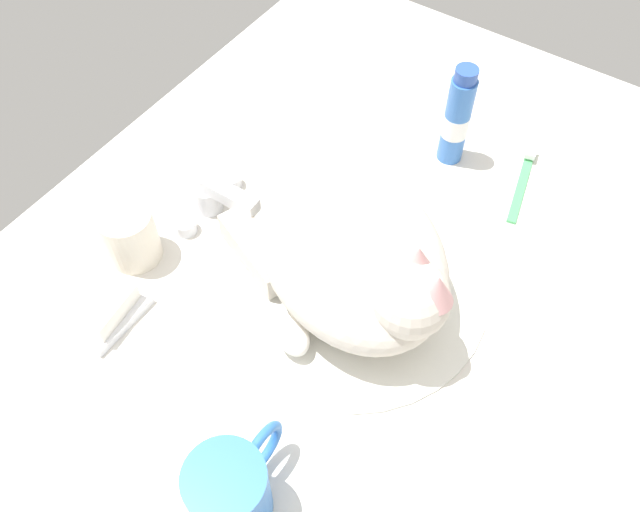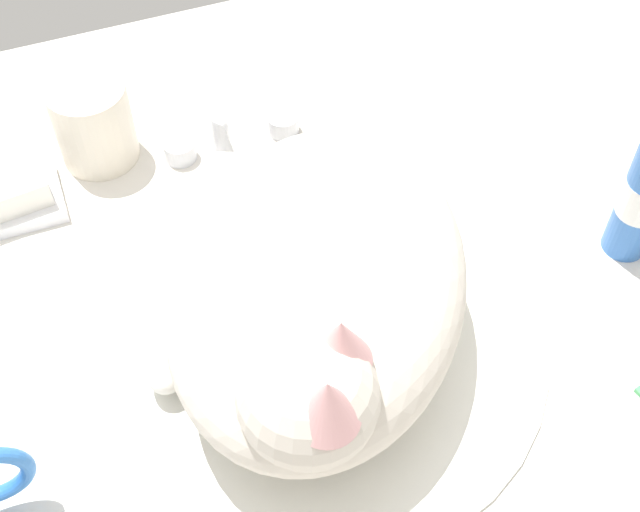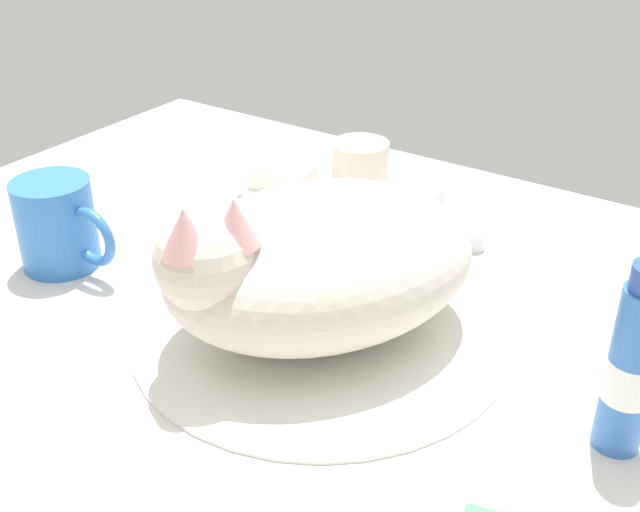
% 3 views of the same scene
% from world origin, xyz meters
% --- Properties ---
extents(ground_plane, '(1.10, 0.83, 0.03)m').
position_xyz_m(ground_plane, '(0.00, 0.00, -0.01)').
color(ground_plane, silver).
extents(sink_basin, '(0.34, 0.34, 0.01)m').
position_xyz_m(sink_basin, '(0.00, 0.00, 0.00)').
color(sink_basin, silver).
rests_on(sink_basin, ground_plane).
extents(faucet, '(0.12, 0.10, 0.06)m').
position_xyz_m(faucet, '(0.00, 0.20, 0.03)').
color(faucet, silver).
rests_on(faucet, ground_plane).
extents(cat, '(0.31, 0.34, 0.15)m').
position_xyz_m(cat, '(-0.01, -0.01, 0.07)').
color(cat, beige).
rests_on(cat, sink_basin).
extents(coffee_mug, '(0.12, 0.08, 0.09)m').
position_xyz_m(coffee_mug, '(-0.28, -0.05, 0.05)').
color(coffee_mug, '#3372C6').
rests_on(coffee_mug, ground_plane).
extents(rinse_cup, '(0.07, 0.07, 0.08)m').
position_xyz_m(rinse_cup, '(-0.11, 0.24, 0.04)').
color(rinse_cup, silver).
rests_on(rinse_cup, ground_plane).
extents(soap_dish, '(0.09, 0.06, 0.01)m').
position_xyz_m(soap_dish, '(-0.20, 0.21, 0.01)').
color(soap_dish, white).
rests_on(soap_dish, ground_plane).
extents(soap_bar, '(0.08, 0.06, 0.02)m').
position_xyz_m(soap_bar, '(-0.20, 0.21, 0.02)').
color(soap_bar, white).
rests_on(soap_bar, soap_dish).
extents(toothpaste_bottle, '(0.04, 0.04, 0.15)m').
position_xyz_m(toothpaste_bottle, '(0.26, 0.00, 0.07)').
color(toothpaste_bottle, '#3870C6').
rests_on(toothpaste_bottle, ground_plane).
extents(toothbrush, '(0.14, 0.04, 0.02)m').
position_xyz_m(toothbrush, '(0.27, -0.11, 0.01)').
color(toothbrush, '#4CB266').
rests_on(toothbrush, ground_plane).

